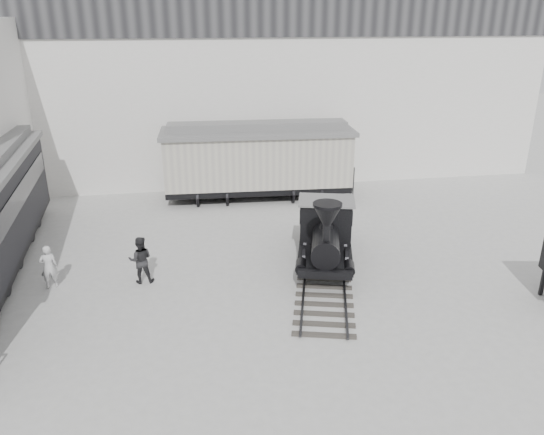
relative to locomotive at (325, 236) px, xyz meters
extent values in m
plane|color=#9E9E9B|center=(-1.66, -3.58, -1.18)|extent=(90.00, 90.00, 0.00)
cube|color=silver|center=(-1.66, 11.42, 4.32)|extent=(34.00, 2.40, 11.00)
cube|color=#232326|center=(-1.66, 10.17, 8.32)|extent=(34.00, 0.12, 3.00)
cube|color=#332E2A|center=(-0.18, -0.69, -1.10)|extent=(4.22, 9.28, 0.16)
cube|color=#2D2D30|center=(-0.87, -0.51, -1.05)|extent=(2.39, 8.79, 0.06)
cube|color=#2D2D30|center=(0.50, -0.88, -1.05)|extent=(2.39, 8.79, 0.06)
cylinder|color=black|center=(-1.05, -0.98, -0.48)|extent=(0.39, 1.08, 1.08)
cylinder|color=black|center=(0.43, -1.37, -0.48)|extent=(0.39, 1.08, 1.08)
cylinder|color=black|center=(-0.73, 0.26, -0.48)|extent=(0.39, 1.08, 1.08)
cylinder|color=black|center=(0.76, -0.13, -0.48)|extent=(0.39, 1.08, 1.08)
cube|color=black|center=(-0.15, -0.55, -0.36)|extent=(2.81, 3.94, 0.28)
cylinder|color=black|center=(-0.32, -1.22, 0.27)|extent=(1.53, 2.44, 0.99)
cylinder|color=black|center=(-0.55, -2.08, 1.04)|extent=(0.31, 0.31, 0.59)
cone|color=black|center=(-0.55, -2.08, 1.68)|extent=(1.16, 1.16, 0.69)
sphere|color=black|center=(-0.22, -0.84, 0.74)|extent=(0.51, 0.51, 0.51)
cube|color=black|center=(0.08, 0.31, 0.54)|extent=(2.20, 1.78, 1.53)
cube|color=slate|center=(0.08, 0.31, 1.34)|extent=(2.44, 2.02, 0.08)
cube|color=black|center=(0.53, 2.02, -0.01)|extent=(2.22, 2.36, 0.89)
cylinder|color=black|center=(-3.86, 8.51, -0.76)|extent=(2.15, 0.94, 0.85)
cylinder|color=black|center=(1.00, 8.29, -0.76)|extent=(2.15, 0.94, 0.85)
cube|color=black|center=(-1.43, 8.40, -0.55)|extent=(9.62, 3.08, 0.32)
cube|color=#A29C92|center=(-1.43, 8.40, 0.93)|extent=(9.62, 3.18, 2.64)
cube|color=slate|center=(-1.43, 8.40, 2.36)|extent=(9.96, 3.51, 0.21)
cube|color=slate|center=(-1.43, 8.40, 2.65)|extent=(9.13, 1.69, 0.38)
cylinder|color=black|center=(-13.11, 5.00, -0.72)|extent=(2.47, 1.10, 0.92)
cube|color=black|center=(-11.26, 1.19, 1.60)|extent=(0.96, 12.23, 0.82)
imported|color=silver|center=(-10.11, -0.21, -0.37)|extent=(0.67, 0.52, 1.62)
imported|color=black|center=(-6.93, -0.32, -0.30)|extent=(0.86, 0.67, 1.77)
cube|color=black|center=(6.82, -3.57, -0.66)|extent=(0.13, 0.13, 1.04)
camera|label=1|loc=(-5.07, -18.08, 8.00)|focal=35.00mm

